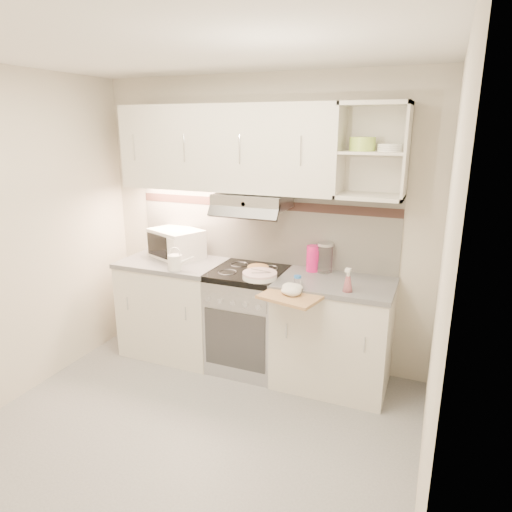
% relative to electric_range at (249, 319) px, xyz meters
% --- Properties ---
extents(ground, '(3.00, 3.00, 0.00)m').
position_rel_electric_range_xyz_m(ground, '(0.00, -1.10, -0.45)').
color(ground, gray).
rests_on(ground, ground).
extents(room_shell, '(3.04, 2.84, 2.52)m').
position_rel_electric_range_xyz_m(room_shell, '(0.00, -0.73, 1.18)').
color(room_shell, beige).
rests_on(room_shell, ground).
extents(base_cabinet_left, '(0.90, 0.60, 0.86)m').
position_rel_electric_range_xyz_m(base_cabinet_left, '(-0.75, 0.00, -0.02)').
color(base_cabinet_left, silver).
rests_on(base_cabinet_left, ground).
extents(worktop_left, '(0.92, 0.62, 0.04)m').
position_rel_electric_range_xyz_m(worktop_left, '(-0.75, 0.00, 0.43)').
color(worktop_left, slate).
rests_on(worktop_left, base_cabinet_left).
extents(base_cabinet_right, '(0.90, 0.60, 0.86)m').
position_rel_electric_range_xyz_m(base_cabinet_right, '(0.75, 0.00, -0.02)').
color(base_cabinet_right, silver).
rests_on(base_cabinet_right, ground).
extents(worktop_right, '(0.92, 0.62, 0.04)m').
position_rel_electric_range_xyz_m(worktop_right, '(0.75, 0.00, 0.43)').
color(worktop_right, slate).
rests_on(worktop_right, base_cabinet_right).
extents(electric_range, '(0.60, 0.60, 0.90)m').
position_rel_electric_range_xyz_m(electric_range, '(0.00, 0.00, 0.00)').
color(electric_range, '#B7B7BC').
rests_on(electric_range, ground).
extents(microwave, '(0.56, 0.50, 0.26)m').
position_rel_electric_range_xyz_m(microwave, '(-0.78, 0.12, 0.58)').
color(microwave, white).
rests_on(microwave, worktop_left).
extents(watering_can, '(0.23, 0.12, 0.20)m').
position_rel_electric_range_xyz_m(watering_can, '(-0.58, -0.22, 0.52)').
color(watering_can, white).
rests_on(watering_can, worktop_left).
extents(plate_stack, '(0.28, 0.28, 0.06)m').
position_rel_electric_range_xyz_m(plate_stack, '(0.17, -0.16, 0.48)').
color(plate_stack, white).
rests_on(plate_stack, electric_range).
extents(bread_loaf, '(0.18, 0.18, 0.04)m').
position_rel_electric_range_xyz_m(bread_loaf, '(0.09, 0.00, 0.47)').
color(bread_loaf, tan).
rests_on(bread_loaf, electric_range).
extents(pink_pitcher, '(0.12, 0.11, 0.22)m').
position_rel_electric_range_xyz_m(pink_pitcher, '(0.51, 0.19, 0.56)').
color(pink_pitcher, '#DE176E').
rests_on(pink_pitcher, worktop_right).
extents(glass_jar, '(0.13, 0.13, 0.25)m').
position_rel_electric_range_xyz_m(glass_jar, '(0.61, 0.20, 0.58)').
color(glass_jar, silver).
rests_on(glass_jar, worktop_right).
extents(spice_jar, '(0.06, 0.06, 0.08)m').
position_rel_electric_range_xyz_m(spice_jar, '(0.50, -0.22, 0.49)').
color(spice_jar, white).
rests_on(spice_jar, worktop_right).
extents(spray_bottle, '(0.07, 0.07, 0.19)m').
position_rel_electric_range_xyz_m(spray_bottle, '(0.88, -0.19, 0.52)').
color(spray_bottle, pink).
rests_on(spray_bottle, worktop_right).
extents(cutting_board, '(0.50, 0.47, 0.02)m').
position_rel_electric_range_xyz_m(cutting_board, '(0.51, -0.35, 0.42)').
color(cutting_board, tan).
rests_on(cutting_board, base_cabinet_right).
extents(dish_towel, '(0.29, 0.27, 0.07)m').
position_rel_electric_range_xyz_m(dish_towel, '(0.46, -0.33, 0.46)').
color(dish_towel, white).
rests_on(dish_towel, cutting_board).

